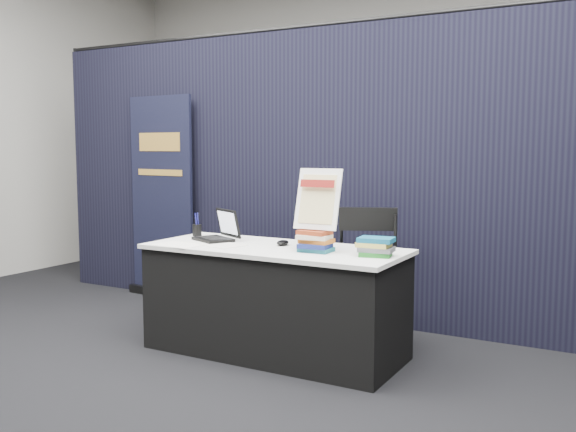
# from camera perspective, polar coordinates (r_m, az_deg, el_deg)

# --- Properties ---
(floor) EXTENTS (8.00, 8.00, 0.00)m
(floor) POSITION_cam_1_polar(r_m,az_deg,el_deg) (4.14, -5.19, -14.10)
(floor) COLOR black
(floor) RESTS_ON ground
(wall_back) EXTENTS (8.00, 0.02, 3.50)m
(wall_back) POSITION_cam_1_polar(r_m,az_deg,el_deg) (7.53, 12.41, 8.43)
(wall_back) COLOR #AAA7A1
(wall_back) RESTS_ON floor
(drape_partition) EXTENTS (6.00, 0.08, 2.40)m
(drape_partition) POSITION_cam_1_polar(r_m,az_deg,el_deg) (5.28, 4.60, 3.63)
(drape_partition) COLOR black
(drape_partition) RESTS_ON floor
(display_table) EXTENTS (1.80, 0.75, 0.75)m
(display_table) POSITION_cam_1_polar(r_m,az_deg,el_deg) (4.47, -1.21, -7.49)
(display_table) COLOR black
(display_table) RESTS_ON floor
(laptop) EXTENTS (0.36, 0.36, 0.23)m
(laptop) POSITION_cam_1_polar(r_m,az_deg,el_deg) (4.73, -6.39, -1.49)
(laptop) COLOR black
(laptop) RESTS_ON display_table
(mouse) EXTENTS (0.08, 0.12, 0.04)m
(mouse) POSITION_cam_1_polar(r_m,az_deg,el_deg) (4.45, -0.47, -2.40)
(mouse) COLOR black
(mouse) RESTS_ON display_table
(brochure_left) EXTENTS (0.31, 0.27, 0.00)m
(brochure_left) POSITION_cam_1_polar(r_m,az_deg,el_deg) (4.62, -8.83, -2.38)
(brochure_left) COLOR silver
(brochure_left) RESTS_ON display_table
(brochure_mid) EXTENTS (0.33, 0.25, 0.00)m
(brochure_mid) POSITION_cam_1_polar(r_m,az_deg,el_deg) (4.54, -9.71, -2.53)
(brochure_mid) COLOR white
(brochure_mid) RESTS_ON display_table
(brochure_right) EXTENTS (0.36, 0.30, 0.00)m
(brochure_right) POSITION_cam_1_polar(r_m,az_deg,el_deg) (4.50, -5.95, -2.55)
(brochure_right) COLOR silver
(brochure_right) RESTS_ON display_table
(pen_cup) EXTENTS (0.07, 0.07, 0.09)m
(pen_cup) POSITION_cam_1_polar(r_m,az_deg,el_deg) (4.98, -8.09, -1.25)
(pen_cup) COLOR black
(pen_cup) RESTS_ON display_table
(book_stack_tall) EXTENTS (0.21, 0.16, 0.14)m
(book_stack_tall) POSITION_cam_1_polar(r_m,az_deg,el_deg) (4.19, 2.47, -2.23)
(book_stack_tall) COLOR #1A5964
(book_stack_tall) RESTS_ON display_table
(book_stack_short) EXTENTS (0.23, 0.19, 0.12)m
(book_stack_short) POSITION_cam_1_polar(r_m,az_deg,el_deg) (4.05, 7.73, -2.73)
(book_stack_short) COLOR #1A641F
(book_stack_short) RESTS_ON display_table
(info_sign) EXTENTS (0.31, 0.15, 0.41)m
(info_sign) POSITION_cam_1_polar(r_m,az_deg,el_deg) (4.18, 2.67, 1.46)
(info_sign) COLOR black
(info_sign) RESTS_ON book_stack_tall
(pullup_banner) EXTENTS (0.81, 0.17, 1.91)m
(pullup_banner) POSITION_cam_1_polar(r_m,az_deg,el_deg) (6.20, -11.17, 0.62)
(pullup_banner) COLOR black
(pullup_banner) RESTS_ON floor
(stacking_chair) EXTENTS (0.59, 0.60, 0.99)m
(stacking_chair) POSITION_cam_1_polar(r_m,az_deg,el_deg) (4.64, 6.26, -4.84)
(stacking_chair) COLOR black
(stacking_chair) RESTS_ON floor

